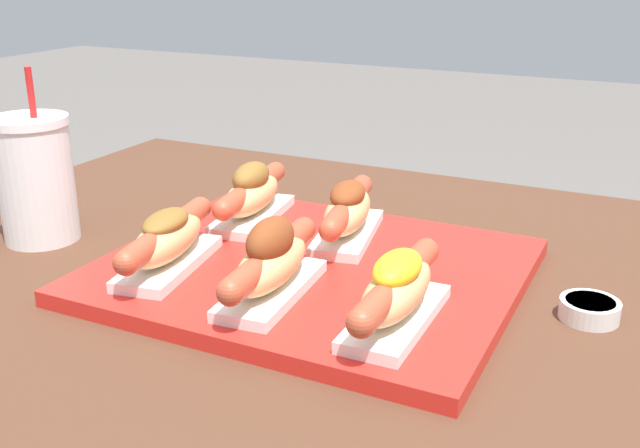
{
  "coord_description": "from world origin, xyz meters",
  "views": [
    {
      "loc": [
        0.33,
        -0.66,
        1.03
      ],
      "look_at": [
        -0.01,
        0.04,
        0.74
      ],
      "focal_mm": 42.0,
      "sensor_mm": 36.0,
      "label": 1
    }
  ],
  "objects": [
    {
      "name": "hot_dog_3",
      "position": [
        -0.15,
        0.12,
        0.74
      ],
      "size": [
        0.08,
        0.2,
        0.08
      ],
      "color": "white",
      "rests_on": "serving_tray"
    },
    {
      "name": "serving_tray",
      "position": [
        -0.01,
        0.02,
        0.69
      ],
      "size": [
        0.45,
        0.38,
        0.02
      ],
      "color": "red",
      "rests_on": "patio_table"
    },
    {
      "name": "drink_cup",
      "position": [
        -0.37,
        -0.02,
        0.76
      ],
      "size": [
        0.1,
        0.1,
        0.22
      ],
      "color": "white",
      "rests_on": "patio_table"
    },
    {
      "name": "sauce_bowl",
      "position": [
        0.28,
        0.05,
        0.7
      ],
      "size": [
        0.06,
        0.06,
        0.02
      ],
      "color": "silver",
      "rests_on": "patio_table"
    },
    {
      "name": "hot_dog_1",
      "position": [
        -0.01,
        -0.07,
        0.74
      ],
      "size": [
        0.07,
        0.2,
        0.08
      ],
      "color": "white",
      "rests_on": "serving_tray"
    },
    {
      "name": "hot_dog_0",
      "position": [
        -0.15,
        -0.06,
        0.73
      ],
      "size": [
        0.09,
        0.2,
        0.06
      ],
      "color": "white",
      "rests_on": "serving_tray"
    },
    {
      "name": "hot_dog_4",
      "position": [
        -0.01,
        0.11,
        0.74
      ],
      "size": [
        0.09,
        0.2,
        0.07
      ],
      "color": "white",
      "rests_on": "serving_tray"
    },
    {
      "name": "hot_dog_2",
      "position": [
        0.12,
        -0.07,
        0.74
      ],
      "size": [
        0.06,
        0.2,
        0.07
      ],
      "color": "white",
      "rests_on": "serving_tray"
    }
  ]
}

